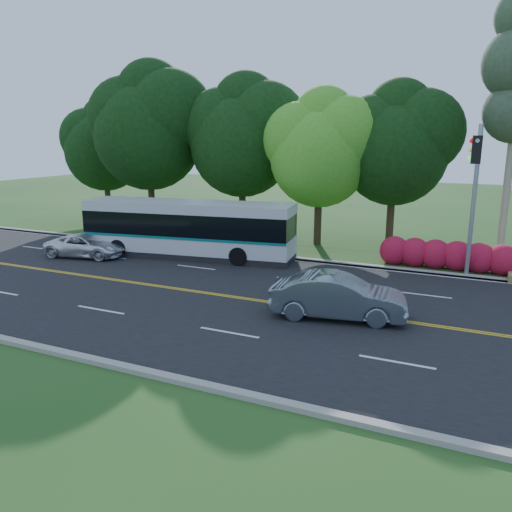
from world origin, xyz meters
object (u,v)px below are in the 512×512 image
at_px(traffic_signal, 475,180).
at_px(suv, 87,246).
at_px(transit_bus, 188,230).
at_px(sedan, 338,296).

relative_size(traffic_signal, suv, 1.59).
bearing_deg(transit_bus, sedan, -38.84).
relative_size(transit_bus, suv, 2.67).
bearing_deg(traffic_signal, transit_bus, -179.95).
bearing_deg(sedan, suv, 65.74).
distance_m(traffic_signal, transit_bus, 14.44).
height_order(traffic_signal, sedan, traffic_signal).
xyz_separation_m(traffic_signal, suv, (-19.18, -2.32, -4.04)).
distance_m(transit_bus, suv, 5.67).
height_order(sedan, suv, sedan).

